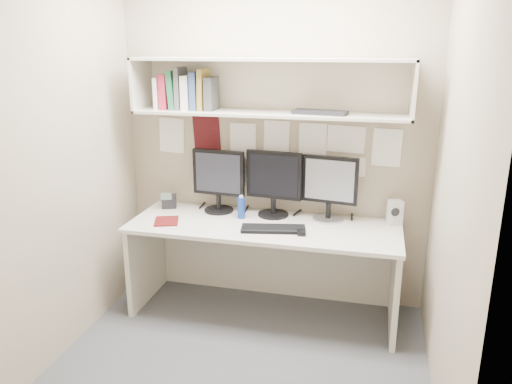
% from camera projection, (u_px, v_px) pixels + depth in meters
% --- Properties ---
extents(floor, '(2.40, 2.00, 0.01)m').
position_uv_depth(floor, '(242.00, 360.00, 3.30)').
color(floor, '#434448').
rests_on(floor, ground).
extents(wall_back, '(2.40, 0.02, 2.60)m').
position_uv_depth(wall_back, '(274.00, 140.00, 3.86)').
color(wall_back, gray).
rests_on(wall_back, ground).
extents(wall_front, '(2.40, 0.02, 2.60)m').
position_uv_depth(wall_front, '(173.00, 229.00, 2.00)').
color(wall_front, gray).
rests_on(wall_front, ground).
extents(wall_left, '(0.02, 2.00, 2.60)m').
position_uv_depth(wall_left, '(60.00, 159.00, 3.21)').
color(wall_left, gray).
rests_on(wall_left, ground).
extents(wall_right, '(0.02, 2.00, 2.60)m').
position_uv_depth(wall_right, '(456.00, 183.00, 2.66)').
color(wall_right, gray).
rests_on(wall_right, ground).
extents(desk, '(2.00, 0.70, 0.73)m').
position_uv_depth(desk, '(264.00, 269.00, 3.80)').
color(desk, beige).
rests_on(desk, floor).
extents(overhead_hutch, '(2.00, 0.38, 0.40)m').
position_uv_depth(overhead_hutch, '(271.00, 86.00, 3.61)').
color(overhead_hutch, beige).
rests_on(overhead_hutch, wall_back).
extents(pinned_papers, '(1.92, 0.01, 0.48)m').
position_uv_depth(pinned_papers, '(274.00, 146.00, 3.87)').
color(pinned_papers, white).
rests_on(pinned_papers, wall_back).
extents(monitor_left, '(0.43, 0.23, 0.49)m').
position_uv_depth(monitor_left, '(219.00, 178.00, 3.92)').
color(monitor_left, black).
rests_on(monitor_left, desk).
extents(monitor_center, '(0.44, 0.24, 0.51)m').
position_uv_depth(monitor_center, '(274.00, 181.00, 3.82)').
color(monitor_center, black).
rests_on(monitor_center, desk).
extents(monitor_right, '(0.42, 0.23, 0.49)m').
position_uv_depth(monitor_right, '(329.00, 186.00, 3.73)').
color(monitor_right, '#A5A5AA').
rests_on(monitor_right, desk).
extents(keyboard, '(0.48, 0.25, 0.02)m').
position_uv_depth(keyboard, '(273.00, 229.00, 3.57)').
color(keyboard, black).
rests_on(keyboard, desk).
extents(mouse, '(0.07, 0.10, 0.03)m').
position_uv_depth(mouse, '(301.00, 232.00, 3.50)').
color(mouse, black).
rests_on(mouse, desk).
extents(speaker, '(0.12, 0.12, 0.18)m').
position_uv_depth(speaker, '(395.00, 212.00, 3.67)').
color(speaker, silver).
rests_on(speaker, desk).
extents(blue_bottle, '(0.06, 0.06, 0.18)m').
position_uv_depth(blue_bottle, '(241.00, 207.00, 3.81)').
color(blue_bottle, navy).
rests_on(blue_bottle, desk).
extents(maroon_notebook, '(0.23, 0.26, 0.01)m').
position_uv_depth(maroon_notebook, '(167.00, 221.00, 3.74)').
color(maroon_notebook, '#540E0E').
rests_on(maroon_notebook, desk).
extents(desk_phone, '(0.14, 0.13, 0.14)m').
position_uv_depth(desk_phone, '(169.00, 201.00, 4.06)').
color(desk_phone, black).
rests_on(desk_phone, desk).
extents(book_stack, '(0.46, 0.19, 0.31)m').
position_uv_depth(book_stack, '(187.00, 91.00, 3.73)').
color(book_stack, white).
rests_on(book_stack, overhead_hutch).
extents(hutch_tray, '(0.40, 0.20, 0.03)m').
position_uv_depth(hutch_tray, '(320.00, 112.00, 3.50)').
color(hutch_tray, black).
rests_on(hutch_tray, overhead_hutch).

